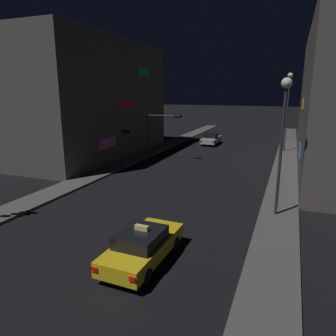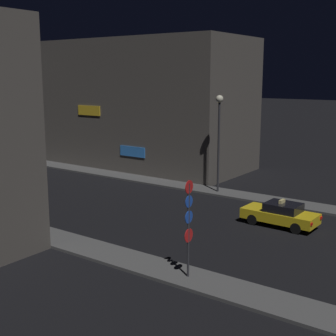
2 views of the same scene
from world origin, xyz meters
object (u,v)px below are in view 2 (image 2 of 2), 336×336
object	(u,v)px
taxi	(281,214)
street_lamp_near_block	(219,124)
street_lamp_far_block	(38,104)
sign_pole_left	(189,222)
traffic_light_left_kerb	(21,180)

from	to	relation	value
taxi	street_lamp_near_block	world-z (taller)	street_lamp_near_block
taxi	street_lamp_far_block	size ratio (longest dim) A/B	0.53
taxi	sign_pole_left	world-z (taller)	sign_pole_left
taxi	sign_pole_left	bearing A→B (deg)	178.10
traffic_light_left_kerb	taxi	bearing A→B (deg)	-58.73
sign_pole_left	street_lamp_near_block	distance (m)	15.92
taxi	street_lamp_near_block	distance (m)	9.58
street_lamp_near_block	street_lamp_far_block	xyz separation A→B (m)	(-0.20, 20.21, 0.73)
sign_pole_left	street_lamp_near_block	bearing A→B (deg)	25.07
traffic_light_left_kerb	sign_pole_left	xyz separation A→B (m)	(-1.34, -13.14, 0.11)
traffic_light_left_kerb	street_lamp_far_block	size ratio (longest dim) A/B	0.42
traffic_light_left_kerb	street_lamp_near_block	distance (m)	14.69
sign_pole_left	street_lamp_far_block	size ratio (longest dim) A/B	0.51
traffic_light_left_kerb	street_lamp_far_block	bearing A→B (deg)	47.26
street_lamp_near_block	street_lamp_far_block	world-z (taller)	street_lamp_far_block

